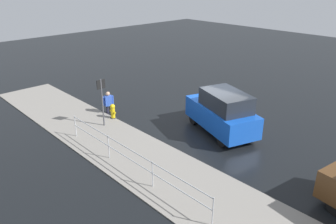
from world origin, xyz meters
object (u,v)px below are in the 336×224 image
(fire_hydrant, at_px, (113,111))
(moving_hatchback, at_px, (222,112))
(pedestrian, at_px, (108,101))
(sign_post, at_px, (102,96))

(fire_hydrant, bearing_deg, moving_hatchback, -149.94)
(pedestrian, relative_size, sign_post, 0.51)
(fire_hydrant, height_order, sign_post, sign_post)
(pedestrian, bearing_deg, sign_post, 137.32)
(moving_hatchback, xyz_separation_m, sign_post, (4.38, 3.62, 0.55))
(moving_hatchback, distance_m, fire_hydrant, 5.60)
(fire_hydrant, height_order, pedestrian, pedestrian)
(fire_hydrant, xyz_separation_m, pedestrian, (0.74, -0.25, 0.28))
(fire_hydrant, distance_m, pedestrian, 0.83)
(sign_post, bearing_deg, pedestrian, -42.68)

